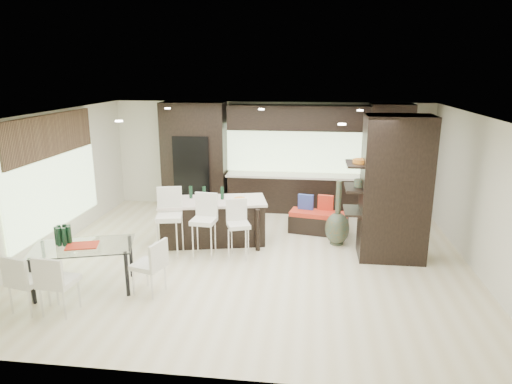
# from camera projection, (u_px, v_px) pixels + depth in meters

# --- Properties ---
(ground) EXTENTS (8.00, 8.00, 0.00)m
(ground) POSITION_uv_depth(u_px,v_px,m) (252.00, 258.00, 8.66)
(ground) COLOR beige
(ground) RESTS_ON ground
(back_wall) EXTENTS (8.00, 0.02, 2.70)m
(back_wall) POSITION_uv_depth(u_px,v_px,m) (270.00, 155.00, 11.67)
(back_wall) COLOR silver
(back_wall) RESTS_ON ground
(left_wall) EXTENTS (0.02, 7.00, 2.70)m
(left_wall) POSITION_uv_depth(u_px,v_px,m) (47.00, 183.00, 8.79)
(left_wall) COLOR silver
(left_wall) RESTS_ON ground
(right_wall) EXTENTS (0.02, 7.00, 2.70)m
(right_wall) POSITION_uv_depth(u_px,v_px,m) (482.00, 197.00, 7.83)
(right_wall) COLOR silver
(right_wall) RESTS_ON ground
(ceiling) EXTENTS (8.00, 7.00, 0.02)m
(ceiling) POSITION_uv_depth(u_px,v_px,m) (252.00, 115.00, 7.96)
(ceiling) COLOR white
(ceiling) RESTS_ON ground
(window_left) EXTENTS (0.04, 3.20, 1.90)m
(window_left) POSITION_uv_depth(u_px,v_px,m) (54.00, 181.00, 8.98)
(window_left) COLOR #B2D199
(window_left) RESTS_ON left_wall
(window_back) EXTENTS (3.40, 0.04, 1.20)m
(window_back) POSITION_uv_depth(u_px,v_px,m) (294.00, 148.00, 11.50)
(window_back) COLOR #B2D199
(window_back) RESTS_ON back_wall
(stone_accent) EXTENTS (0.08, 3.00, 0.80)m
(stone_accent) POSITION_uv_depth(u_px,v_px,m) (50.00, 135.00, 8.74)
(stone_accent) COLOR brown
(stone_accent) RESTS_ON left_wall
(ceiling_spots) EXTENTS (4.00, 3.00, 0.02)m
(ceiling_spots) POSITION_uv_depth(u_px,v_px,m) (254.00, 115.00, 8.21)
(ceiling_spots) COLOR white
(ceiling_spots) RESTS_ON ceiling
(back_cabinetry) EXTENTS (6.80, 0.68, 2.70)m
(back_cabinetry) POSITION_uv_depth(u_px,v_px,m) (289.00, 158.00, 11.29)
(back_cabinetry) COLOR black
(back_cabinetry) RESTS_ON ground
(refrigerator) EXTENTS (0.90, 0.68, 1.90)m
(refrigerator) POSITION_uv_depth(u_px,v_px,m) (195.00, 172.00, 11.63)
(refrigerator) COLOR black
(refrigerator) RESTS_ON ground
(partition_column) EXTENTS (1.20, 0.80, 2.70)m
(partition_column) POSITION_uv_depth(u_px,v_px,m) (395.00, 189.00, 8.38)
(partition_column) COLOR black
(partition_column) RESTS_ON ground
(kitchen_island) EXTENTS (2.31, 1.39, 0.90)m
(kitchen_island) POSITION_uv_depth(u_px,v_px,m) (213.00, 221.00, 9.40)
(kitchen_island) COLOR black
(kitchen_island) RESTS_ON ground
(stool_left) EXTENTS (0.56, 0.56, 1.06)m
(stool_left) POSITION_uv_depth(u_px,v_px,m) (170.00, 229.00, 8.70)
(stool_left) COLOR white
(stool_left) RESTS_ON ground
(stool_mid) EXTENTS (0.47, 0.47, 0.98)m
(stool_mid) POSITION_uv_depth(u_px,v_px,m) (204.00, 232.00, 8.64)
(stool_mid) COLOR white
(stool_mid) RESTS_ON ground
(stool_right) EXTENTS (0.51, 0.51, 0.90)m
(stool_right) POSITION_uv_depth(u_px,v_px,m) (239.00, 235.00, 8.59)
(stool_right) COLOR white
(stool_right) RESTS_ON ground
(bench) EXTENTS (1.32, 0.71, 0.48)m
(bench) POSITION_uv_depth(u_px,v_px,m) (318.00, 222.00, 9.97)
(bench) COLOR black
(bench) RESTS_ON ground
(floor_vase) EXTENTS (0.62, 0.62, 1.34)m
(floor_vase) POSITION_uv_depth(u_px,v_px,m) (338.00, 213.00, 9.22)
(floor_vase) COLOR #404A35
(floor_vase) RESTS_ON ground
(dining_table) EXTENTS (1.74, 1.29, 0.75)m
(dining_table) POSITION_uv_depth(u_px,v_px,m) (85.00, 268.00, 7.37)
(dining_table) COLOR white
(dining_table) RESTS_ON ground
(chair_near) EXTENTS (0.50, 0.50, 0.86)m
(chair_near) POSITION_uv_depth(u_px,v_px,m) (59.00, 286.00, 6.63)
(chair_near) COLOR white
(chair_near) RESTS_ON ground
(chair_far) EXTENTS (0.55, 0.55, 0.84)m
(chair_far) POSITION_uv_depth(u_px,v_px,m) (29.00, 284.00, 6.70)
(chair_far) COLOR white
(chair_far) RESTS_ON ground
(chair_end) EXTENTS (0.56, 0.56, 0.83)m
(chair_end) POSITION_uv_depth(u_px,v_px,m) (149.00, 269.00, 7.23)
(chair_end) COLOR white
(chair_end) RESTS_ON ground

